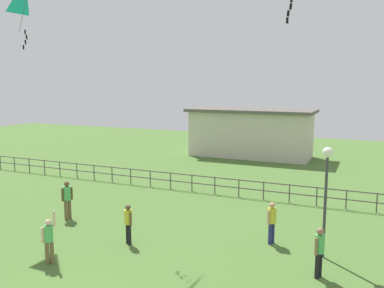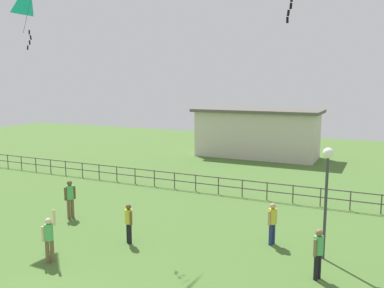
% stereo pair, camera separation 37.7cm
% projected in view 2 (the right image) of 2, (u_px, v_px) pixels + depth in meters
% --- Properties ---
extents(lamppost, '(0.36, 0.36, 3.88)m').
position_uv_depth(lamppost, '(327.00, 177.00, 13.72)').
color(lamppost, '#38383D').
rests_on(lamppost, ground_plane).
extents(person_0, '(0.42, 0.37, 1.82)m').
position_uv_depth(person_0, '(49.00, 236.00, 13.73)').
color(person_0, brown).
rests_on(person_0, ground_plane).
extents(person_2, '(0.41, 0.28, 1.53)m').
position_uv_depth(person_2, '(129.00, 221.00, 15.38)').
color(person_2, black).
rests_on(person_2, ground_plane).
extents(person_4, '(0.30, 0.46, 1.61)m').
position_uv_depth(person_4, '(318.00, 251.00, 12.53)').
color(person_4, black).
rests_on(person_4, ground_plane).
extents(person_5, '(0.30, 0.45, 1.60)m').
position_uv_depth(person_5, '(272.00, 221.00, 15.24)').
color(person_5, navy).
rests_on(person_5, ground_plane).
extents(person_6, '(0.32, 0.47, 1.72)m').
position_uv_depth(person_6, '(70.00, 196.00, 18.26)').
color(person_6, brown).
rests_on(person_6, ground_plane).
extents(waterfront_railing, '(36.02, 0.06, 0.95)m').
position_uv_depth(waterfront_railing, '(220.00, 183.00, 22.21)').
color(waterfront_railing, '#4C4742').
rests_on(waterfront_railing, ground_plane).
extents(pavilion_building, '(10.15, 4.28, 3.89)m').
position_uv_depth(pavilion_building, '(257.00, 133.00, 33.38)').
color(pavilion_building, beige).
rests_on(pavilion_building, ground_plane).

